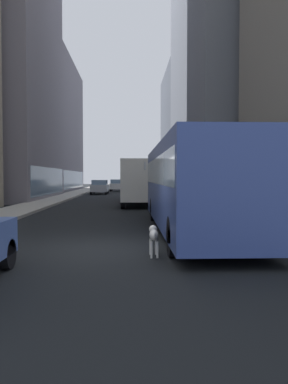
{
  "coord_description": "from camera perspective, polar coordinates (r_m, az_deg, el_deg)",
  "views": [
    {
      "loc": [
        0.58,
        -10.18,
        1.95
      ],
      "look_at": [
        1.12,
        3.63,
        1.4
      ],
      "focal_mm": 35.25,
      "sensor_mm": 36.0,
      "label": 1
    }
  ],
  "objects": [
    {
      "name": "building_left_far",
      "position": [
        55.8,
        -15.34,
        9.47
      ],
      "size": [
        9.38,
        20.33,
        18.06
      ],
      "color": "slate",
      "rests_on": "ground"
    },
    {
      "name": "car_red_coupe",
      "position": [
        45.33,
        0.58,
        0.85
      ],
      "size": [
        1.73,
        4.39,
        1.62
      ],
      "color": "red",
      "rests_on": "ground"
    },
    {
      "name": "building_right_mid",
      "position": [
        42.61,
        14.61,
        23.85
      ],
      "size": [
        11.9,
        22.45,
        35.35
      ],
      "color": "slate",
      "rests_on": "ground"
    },
    {
      "name": "box_truck",
      "position": [
        25.75,
        -0.85,
        1.65
      ],
      "size": [
        2.3,
        7.5,
        3.05
      ],
      "color": "#A51919",
      "rests_on": "ground"
    },
    {
      "name": "dalmatian_dog",
      "position": [
        9.36,
        1.48,
        -6.55
      ],
      "size": [
        0.22,
        0.96,
        0.72
      ],
      "color": "white",
      "rests_on": "ground"
    },
    {
      "name": "car_silver_sedan",
      "position": [
        43.38,
        -6.7,
        0.77
      ],
      "size": [
        1.83,
        4.33,
        1.62
      ],
      "color": "#B7BABF",
      "rests_on": "ground"
    },
    {
      "name": "sidewalk_left",
      "position": [
        45.65,
        -10.14,
        -0.12
      ],
      "size": [
        2.4,
        110.0,
        0.15
      ],
      "primitive_type": "cube",
      "color": "#ADA89E",
      "rests_on": "ground"
    },
    {
      "name": "ground_plane",
      "position": [
        45.22,
        -2.96,
        -0.2
      ],
      "size": [
        120.0,
        120.0,
        0.0
      ],
      "primitive_type": "plane",
      "color": "black"
    },
    {
      "name": "transit_bus",
      "position": [
        13.43,
        7.28,
        1.53
      ],
      "size": [
        2.78,
        11.53,
        3.05
      ],
      "color": "#33478C",
      "rests_on": "ground"
    },
    {
      "name": "car_grey_wagon",
      "position": [
        33.55,
        -1.17,
        0.35
      ],
      "size": [
        1.82,
        4.24,
        1.62
      ],
      "color": "slate",
      "rests_on": "ground"
    },
    {
      "name": "sidewalk_right",
      "position": [
        45.5,
        4.23,
        -0.1
      ],
      "size": [
        2.4,
        110.0,
        0.15
      ],
      "primitive_type": "cube",
      "color": "#ADA89E",
      "rests_on": "ground"
    },
    {
      "name": "car_white_van",
      "position": [
        52.5,
        -4.17,
        1.03
      ],
      "size": [
        1.73,
        4.22,
        1.62
      ],
      "color": "silver",
      "rests_on": "ground"
    },
    {
      "name": "building_right_far",
      "position": [
        62.95,
        8.26,
        9.39
      ],
      "size": [
        10.62,
        22.4,
        19.57
      ],
      "color": "#4C515B",
      "rests_on": "ground"
    }
  ]
}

